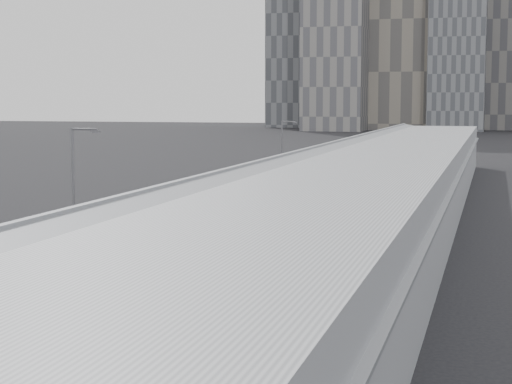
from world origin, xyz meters
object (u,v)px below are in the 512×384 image
at_px(bus_2, 141,264).
at_px(shipping_container, 294,168).
at_px(street_lamp_near, 76,188).
at_px(bus_5, 305,189).
at_px(bus_6, 324,178).
at_px(bus_4, 270,205).
at_px(street_lamp_far, 283,148).
at_px(bus_1, 25,312).
at_px(suv, 333,162).
at_px(bus_3, 205,231).

bearing_deg(bus_2, shipping_container, 97.38).
height_order(street_lamp_near, shipping_container, street_lamp_near).
xyz_separation_m(bus_5, bus_6, (-0.72, 14.06, -0.05)).
bearing_deg(bus_2, bus_4, 90.74).
bearing_deg(street_lamp_far, bus_1, -85.15).
relative_size(shipping_container, suv, 1.35).
xyz_separation_m(bus_1, bus_3, (-0.02, 24.86, 0.00)).
bearing_deg(bus_4, bus_1, -85.95).
bearing_deg(street_lamp_far, street_lamp_near, -89.88).
relative_size(bus_3, street_lamp_near, 1.43).
height_order(bus_1, bus_6, bus_6).
distance_m(bus_1, bus_3, 24.86).
bearing_deg(bus_3, bus_4, 81.96).
bearing_deg(bus_4, bus_3, -87.59).
relative_size(bus_4, suv, 2.65).
bearing_deg(shipping_container, street_lamp_near, -63.89).
bearing_deg(bus_2, bus_3, 93.67).
xyz_separation_m(street_lamp_near, shipping_container, (-1.57, 69.77, -3.99)).
xyz_separation_m(street_lamp_near, street_lamp_far, (-0.12, 57.49, -0.45)).
relative_size(bus_1, bus_6, 0.98).
xyz_separation_m(bus_4, bus_5, (0.26, 13.59, 0.09)).
bearing_deg(shipping_container, bus_5, -49.97).
bearing_deg(bus_1, bus_4, 89.88).
bearing_deg(street_lamp_near, bus_1, -69.92).
bearing_deg(bus_5, shipping_container, 101.59).
height_order(bus_1, bus_5, bus_5).
distance_m(bus_3, shipping_container, 62.34).
height_order(bus_1, street_lamp_near, street_lamp_near).
relative_size(bus_1, bus_3, 0.99).
xyz_separation_m(bus_2, bus_3, (-0.60, 13.08, 0.01)).
distance_m(bus_6, street_lamp_far, 9.37).
xyz_separation_m(bus_1, suv, (-6.23, 109.34, -0.93)).
distance_m(bus_5, street_lamp_near, 38.45).
relative_size(bus_3, suv, 2.70).
xyz_separation_m(bus_1, bus_4, (0.72, 40.96, -0.02)).
bearing_deg(bus_2, street_lamp_far, 97.30).
bearing_deg(bus_5, bus_4, -94.69).
xyz_separation_m(street_lamp_near, suv, (-0.03, 92.39, -4.67)).
bearing_deg(suv, bus_1, -103.38).
bearing_deg(bus_3, bus_6, 84.25).
xyz_separation_m(bus_3, bus_6, (0.28, 43.74, 0.02)).
bearing_deg(bus_1, shipping_container, 96.01).
relative_size(bus_6, suv, 2.71).
distance_m(bus_2, suv, 97.81).
height_order(bus_2, bus_5, bus_5).
height_order(bus_4, bus_5, bus_5).
relative_size(bus_1, street_lamp_near, 1.41).
height_order(street_lamp_far, shipping_container, street_lamp_far).
bearing_deg(bus_4, bus_5, 93.98).
bearing_deg(street_lamp_far, shipping_container, 96.75).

